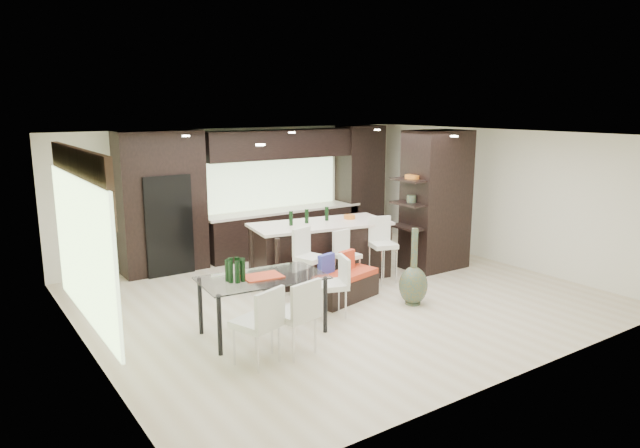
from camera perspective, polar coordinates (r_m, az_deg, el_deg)
ground at (r=9.69m, az=2.02°, el=-7.28°), size 8.00×8.00×0.00m
back_wall at (r=12.29m, az=-7.66°, el=3.21°), size 8.00×0.02×2.70m
left_wall at (r=7.72m, az=-22.61°, el=-2.74°), size 0.02×7.00×2.70m
right_wall at (r=12.11m, az=17.52°, el=2.64°), size 0.02×7.00×2.70m
ceiling at (r=9.17m, az=2.14°, el=8.88°), size 8.00×7.00×0.02m
window_left at (r=7.92m, az=-22.63°, el=-2.40°), size 0.04×3.20×1.90m
window_back at (r=12.50m, az=-5.14°, el=4.34°), size 3.40×0.04×1.20m
stone_accent at (r=7.77m, az=-22.94°, el=4.08°), size 0.08×3.00×0.80m
ceiling_spots at (r=9.37m, az=1.22°, el=8.83°), size 4.00×3.00×0.02m
back_cabinetry at (r=12.23m, az=-4.87°, el=3.23°), size 6.80×0.68×2.70m
refrigerator at (r=11.29m, az=-15.36°, el=0.06°), size 0.90×0.68×1.90m
partition_column at (r=11.32m, az=11.52°, el=2.34°), size 1.20×0.80×2.70m
kitchen_island at (r=10.54m, az=0.03°, el=-2.67°), size 2.69×1.50×1.06m
stool_left at (r=9.45m, az=-0.95°, el=-4.73°), size 0.53×0.53×0.96m
stool_mid at (r=9.92m, az=2.75°, el=-4.28°), size 0.40×0.40×0.84m
stool_right at (r=10.35m, az=6.31°, el=-3.29°), size 0.53×0.53×0.97m
bench at (r=9.47m, az=2.60°, el=-6.26°), size 1.29×0.74×0.47m
floor_vase at (r=9.28m, az=9.37°, el=-4.23°), size 0.49×0.49×1.26m
dining_table at (r=8.12m, az=-5.72°, el=-8.08°), size 1.80×1.12×0.83m
chair_near at (r=7.44m, az=-2.67°, el=-9.48°), size 0.61×0.61×0.94m
chair_far at (r=7.20m, az=-6.37°, el=-10.34°), size 0.64×0.64×0.93m
chair_end at (r=8.70m, az=1.09°, el=-6.54°), size 0.59×0.59×0.86m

